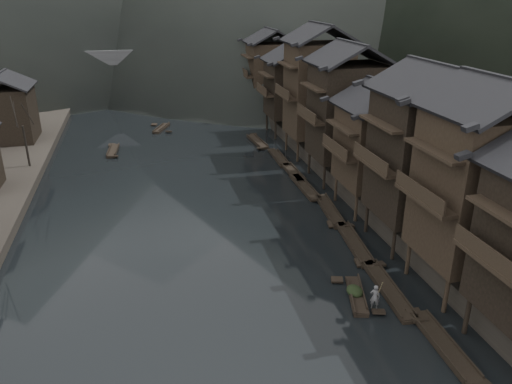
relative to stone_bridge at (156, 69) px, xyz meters
name	(u,v)px	position (x,y,z in m)	size (l,w,h in m)	color
water	(218,311)	(0.00, -72.00, -5.11)	(300.00, 300.00, 0.00)	black
right_bank	(404,120)	(35.00, -32.00, -4.21)	(40.00, 200.00, 1.80)	#2D2823
stilt_houses	(356,103)	(17.28, -52.95, 3.69)	(9.00, 67.60, 15.95)	black
moored_sampans	(318,204)	(12.13, -57.47, -4.91)	(3.14, 49.93, 0.47)	black
midriver_boats	(161,117)	(-0.56, -18.68, -4.91)	(17.27, 43.19, 0.45)	black
stone_bridge	(156,69)	(0.00, 0.00, 0.00)	(40.00, 6.00, 9.00)	#4C4C4F
hero_sampan	(357,295)	(9.37, -72.62, -4.91)	(2.19, 4.91, 0.43)	black
cargo_heap	(355,286)	(9.31, -72.41, -4.35)	(1.07, 1.40, 0.64)	black
boatman	(375,294)	(9.84, -74.26, -3.81)	(0.63, 0.41, 1.73)	slate
bamboo_pole	(382,259)	(10.04, -74.26, -1.28)	(0.06, 0.06, 4.22)	#8C7A51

